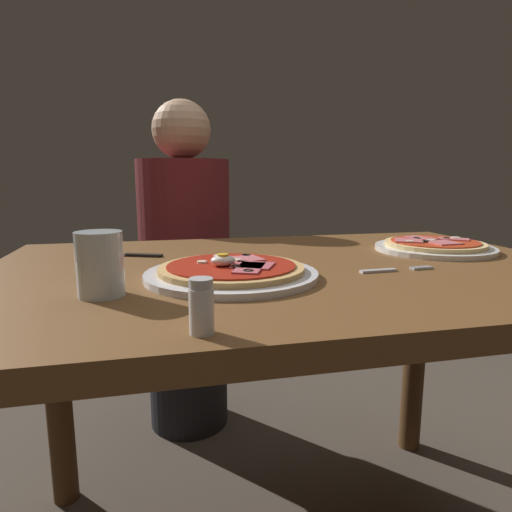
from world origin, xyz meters
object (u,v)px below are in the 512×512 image
at_px(pizza_across_left, 434,246).
at_px(water_glass_near, 100,268).
at_px(fork, 391,270).
at_px(salt_shaker, 201,307).
at_px(diner_person, 186,278).
at_px(knife, 128,255).
at_px(dining_table, 290,315).
at_px(pizza_foreground, 232,271).

xyz_separation_m(pizza_across_left, water_glass_near, (-0.76, -0.25, 0.03)).
height_order(fork, salt_shaker, salt_shaker).
xyz_separation_m(fork, salt_shaker, (-0.40, -0.26, 0.03)).
distance_m(pizza_across_left, diner_person, 0.86).
relative_size(pizza_across_left, water_glass_near, 2.85).
bearing_deg(water_glass_near, knife, 86.62).
bearing_deg(dining_table, knife, 151.66).
height_order(pizza_across_left, knife, pizza_across_left).
xyz_separation_m(pizza_foreground, diner_person, (-0.03, 0.79, -0.19)).
bearing_deg(knife, dining_table, -28.34).
bearing_deg(salt_shaker, water_glass_near, 123.43).
xyz_separation_m(knife, salt_shaker, (0.11, -0.55, 0.03)).
relative_size(dining_table, pizza_foreground, 3.90).
bearing_deg(salt_shaker, diner_person, 87.12).
bearing_deg(pizza_foreground, pizza_across_left, 18.06).
height_order(pizza_foreground, water_glass_near, water_glass_near).
xyz_separation_m(fork, knife, (-0.51, 0.29, 0.00)).
relative_size(dining_table, diner_person, 1.04).
bearing_deg(diner_person, pizza_foreground, 92.21).
distance_m(dining_table, diner_person, 0.72).
bearing_deg(dining_table, salt_shaker, -121.51).
distance_m(fork, diner_person, 0.90).
bearing_deg(salt_shaker, knife, 101.58).
bearing_deg(pizza_foreground, diner_person, 92.21).
height_order(knife, diner_person, diner_person).
bearing_deg(salt_shaker, pizza_across_left, 35.85).
bearing_deg(diner_person, salt_shaker, 87.12).
bearing_deg(knife, pizza_foreground, -54.38).
distance_m(pizza_foreground, water_glass_near, 0.23).
bearing_deg(pizza_across_left, dining_table, -168.08).
xyz_separation_m(pizza_across_left, fork, (-0.23, -0.19, -0.01)).
bearing_deg(dining_table, diner_person, 103.84).
height_order(salt_shaker, diner_person, diner_person).
xyz_separation_m(dining_table, pizza_across_left, (0.40, 0.08, 0.12)).
bearing_deg(pizza_foreground, water_glass_near, -161.27).
bearing_deg(pizza_across_left, diner_person, 133.03).
height_order(dining_table, knife, knife).
bearing_deg(fork, dining_table, 148.07).
bearing_deg(diner_person, fork, 113.13).
distance_m(pizza_across_left, knife, 0.75).
height_order(dining_table, water_glass_near, water_glass_near).
bearing_deg(water_glass_near, pizza_across_left, 18.26).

